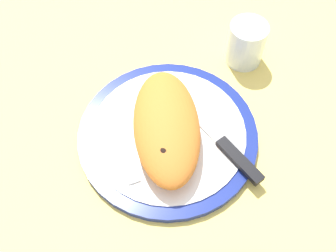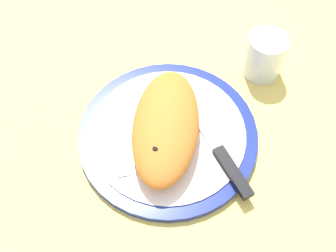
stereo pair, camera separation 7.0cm
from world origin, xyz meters
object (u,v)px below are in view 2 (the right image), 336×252
(knife, at_px, (223,158))
(fork, at_px, (121,144))
(plate, at_px, (168,135))
(calzone, at_px, (166,126))
(water_glass, at_px, (264,58))

(knife, bearing_deg, fork, -110.71)
(plate, bearing_deg, calzone, -42.65)
(knife, relative_size, water_glass, 2.56)
(plate, height_order, knife, knife)
(plate, bearing_deg, knife, 48.39)
(plate, bearing_deg, water_glass, 118.21)
(plate, xyz_separation_m, knife, (0.07, 0.08, 0.01))
(plate, xyz_separation_m, water_glass, (-0.11, 0.21, 0.03))
(fork, bearing_deg, knife, 69.29)
(knife, bearing_deg, plate, -131.61)
(calzone, xyz_separation_m, fork, (0.00, -0.08, -0.03))
(fork, relative_size, knife, 0.68)
(fork, bearing_deg, calzone, 92.30)
(knife, distance_m, water_glass, 0.23)
(knife, bearing_deg, water_glass, 144.65)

